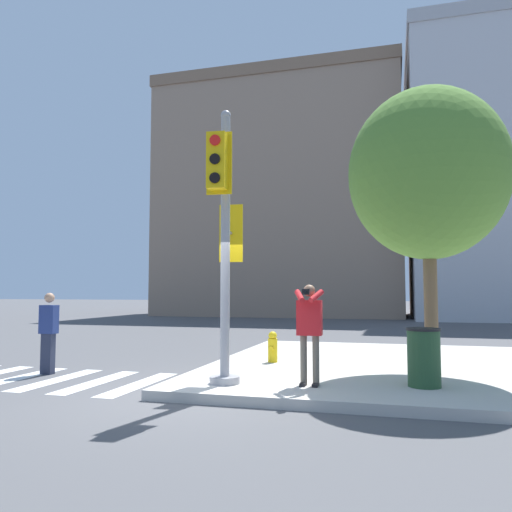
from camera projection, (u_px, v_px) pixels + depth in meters
ground_plane at (185, 396)px, 7.99m from camera, size 160.00×160.00×0.00m
sidewalk_corner at (407, 368)px, 10.43m from camera, size 8.00×8.00×0.16m
traffic_signal_pole at (225, 232)px, 8.38m from camera, size 0.51×1.42×4.61m
person_photographer at (309, 325)px, 8.10m from camera, size 0.50×0.53×1.63m
pedestrian_distant at (49, 331)px, 10.17m from camera, size 0.34×0.20×1.65m
street_tree at (428, 174)px, 9.46m from camera, size 2.97×2.97×5.38m
fire_hydrant at (273, 347)px, 10.69m from camera, size 0.20×0.26×0.65m
trash_bin at (424, 357)px, 7.95m from camera, size 0.54×0.54×0.93m
building_left at (285, 201)px, 37.06m from camera, size 16.87×10.86×16.68m
building_right at (501, 177)px, 31.47m from camera, size 11.23×10.81×17.74m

